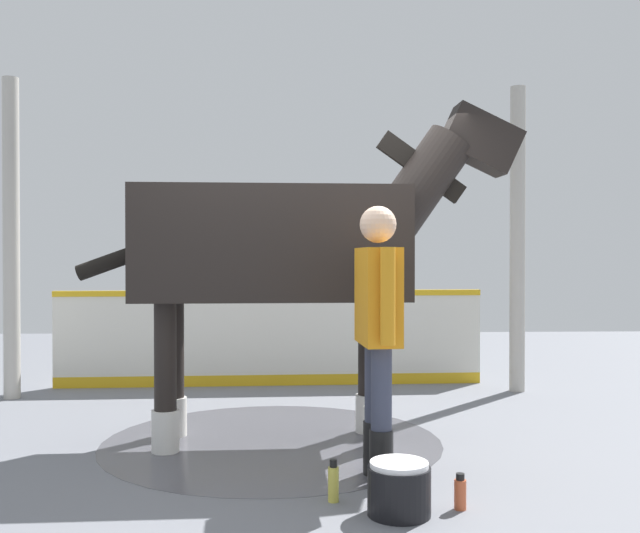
# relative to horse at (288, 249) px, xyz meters

# --- Properties ---
(ground_plane) EXTENTS (16.00, 16.00, 0.02)m
(ground_plane) POSITION_rel_horse_xyz_m (-0.20, -0.11, -1.48)
(ground_plane) COLOR slate
(wet_patch) EXTENTS (2.59, 2.59, 0.00)m
(wet_patch) POSITION_rel_horse_xyz_m (-0.00, 0.12, -1.47)
(wet_patch) COLOR #4C4C54
(wet_patch) RESTS_ON ground
(barrier_wall) EXTENTS (0.26, 4.67, 1.05)m
(barrier_wall) POSITION_rel_horse_xyz_m (2.38, 0.22, -0.99)
(barrier_wall) COLOR silver
(barrier_wall) RESTS_ON ground
(roof_post_near) EXTENTS (0.16, 0.16, 3.20)m
(roof_post_near) POSITION_rel_horse_xyz_m (1.95, -2.39, 0.13)
(roof_post_near) COLOR #B7B2A8
(roof_post_near) RESTS_ON ground
(roof_post_far) EXTENTS (0.16, 0.16, 3.20)m
(roof_post_far) POSITION_rel_horse_xyz_m (1.75, 2.78, 0.13)
(roof_post_far) COLOR #B7B2A8
(roof_post_far) RESTS_ON ground
(horse) EXTENTS (0.92, 3.41, 2.60)m
(horse) POSITION_rel_horse_xyz_m (0.00, 0.00, 0.00)
(horse) COLOR black
(horse) RESTS_ON ground
(handler) EXTENTS (0.69, 0.26, 1.73)m
(handler) POSITION_rel_horse_xyz_m (-0.95, -0.58, -0.46)
(handler) COLOR black
(handler) RESTS_ON ground
(wash_bucket) EXTENTS (0.35, 0.35, 0.29)m
(wash_bucket) POSITION_rel_horse_xyz_m (-1.57, -0.62, -1.33)
(wash_bucket) COLOR black
(wash_bucket) RESTS_ON ground
(bottle_shampoo) EXTENTS (0.06, 0.06, 0.24)m
(bottle_shampoo) POSITION_rel_horse_xyz_m (-1.35, -0.27, -1.36)
(bottle_shampoo) COLOR #D8CC4C
(bottle_shampoo) RESTS_ON ground
(bottle_spray) EXTENTS (0.07, 0.07, 0.20)m
(bottle_spray) POSITION_rel_horse_xyz_m (-1.50, -0.98, -1.38)
(bottle_spray) COLOR #CC5933
(bottle_spray) RESTS_ON ground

